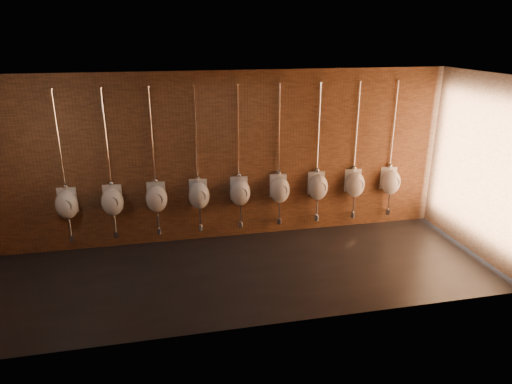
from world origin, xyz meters
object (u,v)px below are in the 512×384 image
Objects in this scene: urinal_5 at (280,189)px; urinal_4 at (240,192)px; urinal_1 at (112,201)px; urinal_0 at (67,204)px; urinal_3 at (199,195)px; urinal_8 at (391,181)px; urinal_6 at (318,187)px; urinal_7 at (355,184)px; urinal_2 at (157,198)px.

urinal_4 is at bearing 180.00° from urinal_5.
urinal_4 is (2.34, 0.00, 0.00)m from urinal_1.
urinal_0 is 3.12m from urinal_4.
urinal_3 is 1.00× the size of urinal_8.
urinal_6 is at bearing 0.00° from urinal_4.
urinal_4 is 1.56m from urinal_6.
urinal_1 is at bearing 180.00° from urinal_7.
urinal_7 is at bearing 0.00° from urinal_6.
urinal_0 is at bearing 180.00° from urinal_3.
urinal_5 is at bearing 0.00° from urinal_2.
urinal_0 is at bearing 180.00° from urinal_2.
urinal_2 is (0.78, 0.00, 0.00)m from urinal_1.
urinal_1 and urinal_5 have the same top height.
urinal_3 and urinal_5 have the same top height.
urinal_8 is (6.23, 0.00, 0.00)m from urinal_0.
urinal_2 is 4.68m from urinal_8.
urinal_5 is at bearing 180.00° from urinal_6.
urinal_3 is at bearing 0.00° from urinal_0.
urinal_0 is 1.00× the size of urinal_3.
urinal_2 is 0.78m from urinal_3.
urinal_3 is at bearing 0.00° from urinal_2.
urinal_2 is at bearing 180.00° from urinal_8.
urinal_8 is at bearing 0.00° from urinal_5.
urinal_4 is (0.78, 0.00, 0.00)m from urinal_3.
urinal_0 is 6.23m from urinal_8.
urinal_5 is (1.56, 0.00, 0.00)m from urinal_3.
urinal_2 is at bearing 180.00° from urinal_6.
urinal_0 is 5.46m from urinal_7.
urinal_5 is at bearing 180.00° from urinal_7.
urinal_4 is 0.78m from urinal_5.
urinal_2 is 2.34m from urinal_5.
urinal_2 and urinal_4 have the same top height.
urinal_2 is 3.12m from urinal_6.
urinal_0 and urinal_2 have the same top height.
urinal_1 is 1.00× the size of urinal_7.
urinal_1 is 4.68m from urinal_7.
urinal_1 and urinal_2 have the same top height.
urinal_4 is 1.00× the size of urinal_8.
urinal_3 is at bearing 180.00° from urinal_6.
urinal_2 is 1.56m from urinal_4.
urinal_2 is at bearing 180.00° from urinal_5.
urinal_5 is 0.78m from urinal_6.
urinal_1 is 1.00× the size of urinal_3.
urinal_7 is at bearing 180.00° from urinal_8.
urinal_1 is at bearing 0.00° from urinal_0.
urinal_1 and urinal_8 have the same top height.
urinal_1 is 1.56m from urinal_3.
urinal_4 and urinal_7 have the same top height.
urinal_7 is (5.46, 0.00, 0.00)m from urinal_0.
urinal_6 is (0.78, 0.00, 0.00)m from urinal_5.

